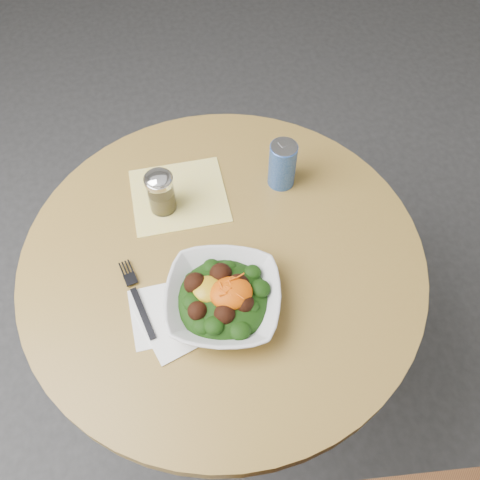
{
  "coord_description": "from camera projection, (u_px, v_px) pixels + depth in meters",
  "views": [
    {
      "loc": [
        -0.1,
        -0.61,
        1.76
      ],
      "look_at": [
        0.04,
        -0.0,
        0.81
      ],
      "focal_mm": 40.0,
      "sensor_mm": 36.0,
      "label": 1
    }
  ],
  "objects": [
    {
      "name": "ground",
      "position": [
        229.0,
        373.0,
        1.81
      ],
      "size": [
        6.0,
        6.0,
        0.0
      ],
      "primitive_type": "plane",
      "color": "#2C2C2F",
      "rests_on": "ground"
    },
    {
      "name": "table",
      "position": [
        225.0,
        298.0,
        1.35
      ],
      "size": [
        0.9,
        0.9,
        0.75
      ],
      "color": "black",
      "rests_on": "ground"
    },
    {
      "name": "salad_bowl",
      "position": [
        223.0,
        299.0,
        1.09
      ],
      "size": [
        0.29,
        0.29,
        0.09
      ],
      "color": "silver",
      "rests_on": "table"
    },
    {
      "name": "paper_napkins",
      "position": [
        172.0,
        317.0,
        1.1
      ],
      "size": [
        0.18,
        0.18,
        0.0
      ],
      "color": "white",
      "rests_on": "table"
    },
    {
      "name": "spice_shaker",
      "position": [
        161.0,
        192.0,
        1.21
      ],
      "size": [
        0.07,
        0.07,
        0.12
      ],
      "color": "silver",
      "rests_on": "table"
    },
    {
      "name": "cloth_napkin",
      "position": [
        179.0,
        196.0,
        1.28
      ],
      "size": [
        0.22,
        0.21,
        0.0
      ],
      "primitive_type": "cube",
      "rotation": [
        0.0,
        0.0,
        -0.02
      ],
      "color": "yellow",
      "rests_on": "table"
    },
    {
      "name": "fork",
      "position": [
        137.0,
        296.0,
        1.12
      ],
      "size": [
        0.06,
        0.2,
        0.0
      ],
      "color": "black",
      "rests_on": "table"
    },
    {
      "name": "beverage_can",
      "position": [
        282.0,
        164.0,
        1.25
      ],
      "size": [
        0.07,
        0.07,
        0.13
      ],
      "color": "#0D3893",
      "rests_on": "table"
    }
  ]
}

